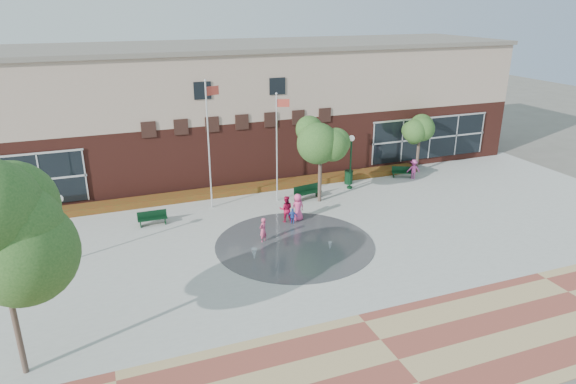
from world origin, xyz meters
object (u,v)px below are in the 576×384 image
object	(u,v)px
flagpole_right	(277,142)
bench_left	(153,221)
child_splash	(263,230)
trash_can	(349,177)
flagpole_left	(209,139)

from	to	relation	value
flagpole_right	bench_left	bearing A→B (deg)	-154.99
flagpole_right	child_splash	bearing A→B (deg)	-100.11
trash_can	flagpole_left	bearing A→B (deg)	-174.91
bench_left	child_splash	distance (m)	6.77
flagpole_left	child_splash	world-z (taller)	flagpole_left
child_splash	flagpole_left	bearing A→B (deg)	-110.33
flagpole_left	flagpole_right	world-z (taller)	flagpole_left
flagpole_left	flagpole_right	size ratio (longest dim) A/B	1.14
bench_left	trash_can	xyz separation A→B (m)	(13.74, 2.34, 0.23)
flagpole_right	bench_left	distance (m)	8.85
bench_left	trash_can	size ratio (longest dim) A/B	1.67
flagpole_left	trash_can	bearing A→B (deg)	-10.26
flagpole_right	trash_can	world-z (taller)	flagpole_right
flagpole_right	flagpole_left	bearing A→B (deg)	-167.76
trash_can	child_splash	bearing A→B (deg)	-142.06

